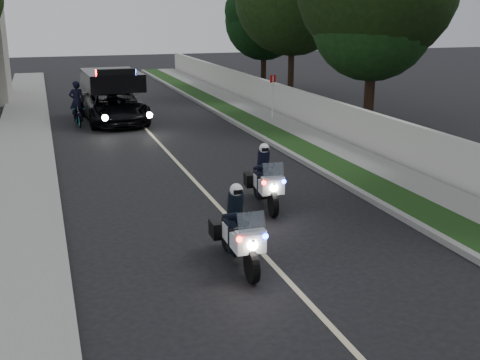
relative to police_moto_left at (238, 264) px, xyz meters
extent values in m
plane|color=black|center=(0.67, 0.69, 0.00)|extent=(120.00, 120.00, 0.00)
cube|color=gray|center=(4.77, 10.69, 0.07)|extent=(0.20, 60.00, 0.15)
cube|color=#193814|center=(5.47, 10.69, 0.08)|extent=(1.20, 60.00, 0.16)
cube|color=gray|center=(6.77, 10.69, 0.08)|extent=(1.40, 60.00, 0.16)
cube|color=beige|center=(7.77, 10.69, 0.75)|extent=(0.22, 60.00, 1.50)
cube|color=gray|center=(-3.43, 10.69, 0.07)|extent=(0.20, 60.00, 0.15)
cube|color=gray|center=(-4.53, 10.69, 0.08)|extent=(2.00, 60.00, 0.16)
cube|color=#BFB78C|center=(0.67, 10.69, 0.00)|extent=(0.12, 50.00, 0.01)
imported|color=black|center=(-0.42, 17.15, 0.00)|extent=(2.81, 5.75, 2.75)
imported|color=black|center=(-2.10, 16.86, 0.00)|extent=(0.70, 1.66, 0.85)
imported|color=black|center=(-2.10, 16.86, 0.00)|extent=(0.66, 0.45, 1.82)
camera|label=1|loc=(-3.54, -10.66, 5.06)|focal=44.16mm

